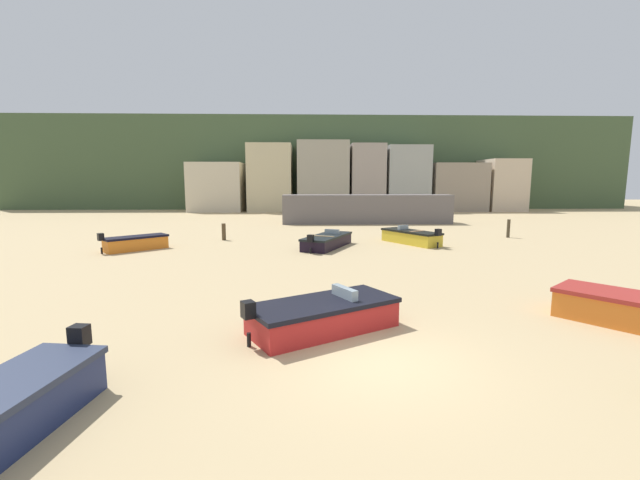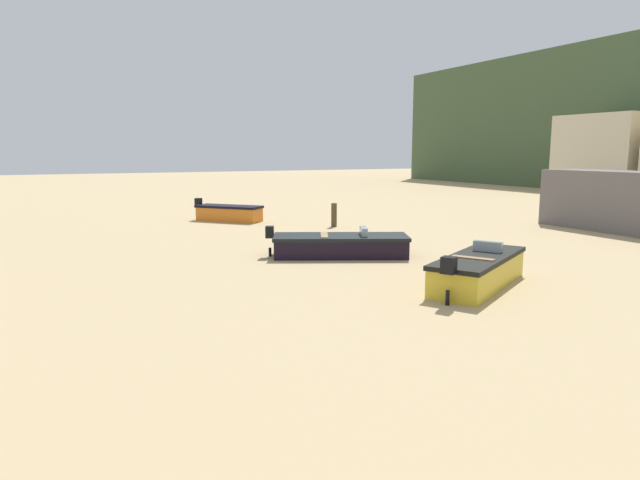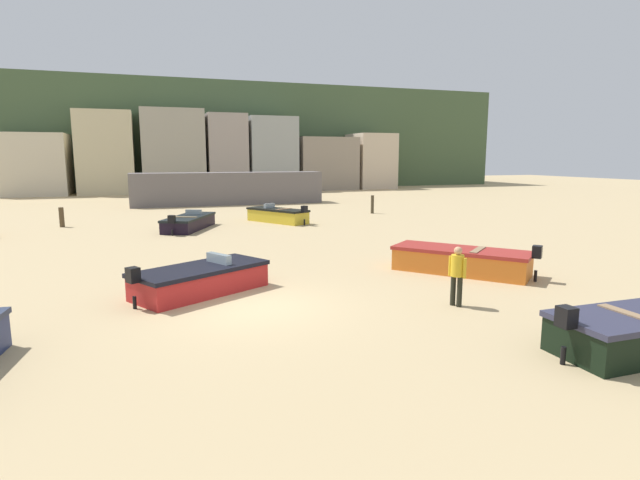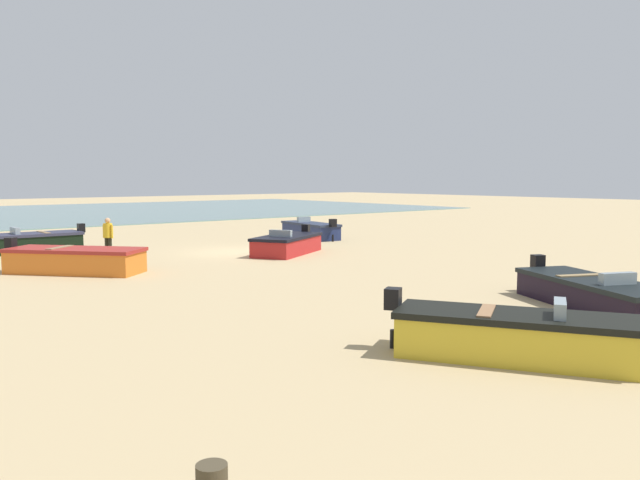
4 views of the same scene
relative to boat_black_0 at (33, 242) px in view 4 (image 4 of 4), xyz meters
The scene contains 9 objects.
ground_plane 9.04m from the boat_black_0, 140.88° to the left, with size 160.00×160.00×0.00m, color tan.
tidal_water 31.10m from the boat_black_0, 103.02° to the right, with size 80.00×36.00×0.06m, color gray.
boat_black_0 is the anchor object (origin of this frame).
boat_yellow_1 22.83m from the boat_black_0, 94.94° to the left, with size 3.32×4.32×1.16m.
boat_red_2 11.15m from the boat_black_0, 137.11° to the left, with size 4.27×3.43×1.12m.
boat_black_3 22.67m from the boat_black_0, 108.99° to the left, with size 3.39×4.84×1.05m.
boat_orange_5 7.34m from the boat_black_0, 85.18° to the left, with size 4.19×4.53×1.17m.
boat_navy_6 13.59m from the boat_black_0, 168.41° to the left, with size 1.88×4.50×1.15m.
beach_walker_foreground 4.43m from the boat_black_0, 114.37° to the left, with size 0.45×0.52×1.62m.
Camera 4 is at (14.69, 23.31, 3.24)m, focal length 35.40 mm.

